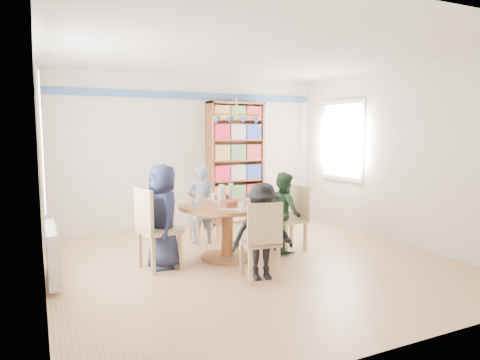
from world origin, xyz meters
TOP-DOWN VIEW (x-y plane):
  - ground at (0.00, 0.00)m, footprint 5.00×5.00m
  - room_shell at (-0.26, 0.87)m, footprint 5.00×5.00m
  - radiator at (-2.42, 0.30)m, footprint 0.12×1.00m
  - dining_table at (-0.24, 0.30)m, footprint 1.30×1.30m
  - chair_left at (-1.26, 0.25)m, footprint 0.54×0.54m
  - chair_right at (0.81, 0.29)m, footprint 0.44×0.44m
  - chair_far at (-0.22, 1.32)m, footprint 0.41×0.41m
  - chair_near at (-0.24, -0.69)m, footprint 0.47×0.47m
  - person_left at (-1.12, 0.31)m, footprint 0.44×0.66m
  - person_right at (0.64, 0.27)m, footprint 0.50×0.61m
  - person_far at (-0.28, 1.19)m, footprint 0.49×0.37m
  - person_near at (-0.20, -0.63)m, footprint 0.79×0.54m
  - bookshelf at (0.84, 2.34)m, footprint 1.07×0.32m
  - tableware at (-0.27, 0.32)m, footprint 1.07×1.07m

SIDE VIEW (x-z plane):
  - ground at x=0.00m, z-range 0.00..0.00m
  - radiator at x=-2.42m, z-range 0.05..0.65m
  - chair_far at x=-0.22m, z-range 0.05..0.95m
  - chair_near at x=-0.24m, z-range 0.05..0.98m
  - chair_right at x=0.81m, z-range 0.05..0.99m
  - dining_table at x=-0.24m, z-range 0.18..0.93m
  - person_near at x=-0.20m, z-range 0.00..1.13m
  - chair_left at x=-1.26m, z-range 0.05..1.08m
  - person_right at x=0.64m, z-range 0.00..1.15m
  - person_far at x=-0.28m, z-range 0.00..1.21m
  - person_left at x=-1.12m, z-range 0.00..1.31m
  - tableware at x=-0.27m, z-range 0.67..0.95m
  - bookshelf at x=0.84m, z-range -0.02..2.23m
  - room_shell at x=-0.26m, z-range -0.85..4.15m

